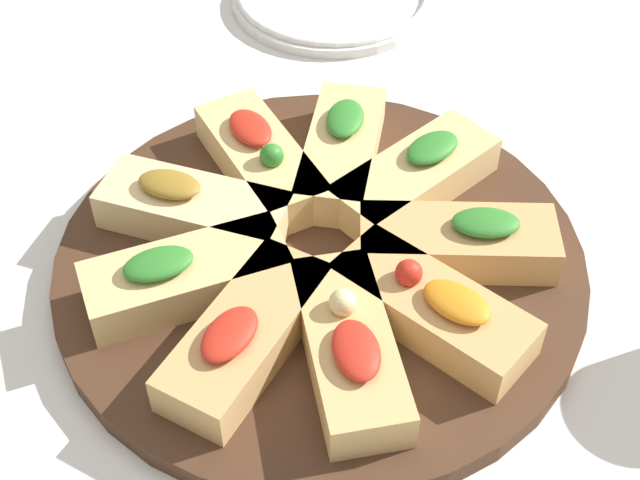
% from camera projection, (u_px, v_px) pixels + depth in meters
% --- Properties ---
extents(ground_plane, '(3.00, 3.00, 0.00)m').
position_uv_depth(ground_plane, '(320.00, 271.00, 0.67)').
color(ground_plane, silver).
extents(serving_board, '(0.39, 0.39, 0.02)m').
position_uv_depth(serving_board, '(320.00, 263.00, 0.67)').
color(serving_board, '#422819').
rests_on(serving_board, ground_plane).
extents(focaccia_slice_0, '(0.15, 0.11, 0.05)m').
position_uv_depth(focaccia_slice_0, '(349.00, 347.00, 0.58)').
color(focaccia_slice_0, tan).
rests_on(focaccia_slice_0, serving_board).
extents(focaccia_slice_1, '(0.15, 0.09, 0.05)m').
position_uv_depth(focaccia_slice_1, '(433.00, 308.00, 0.60)').
color(focaccia_slice_1, tan).
rests_on(focaccia_slice_1, serving_board).
extents(focaccia_slice_2, '(0.13, 0.15, 0.04)m').
position_uv_depth(focaccia_slice_2, '(459.00, 241.00, 0.65)').
color(focaccia_slice_2, tan).
rests_on(focaccia_slice_2, serving_board).
extents(focaccia_slice_3, '(0.07, 0.15, 0.04)m').
position_uv_depth(focaccia_slice_3, '(416.00, 176.00, 0.70)').
color(focaccia_slice_3, '#DBB775').
rests_on(focaccia_slice_3, serving_board).
extents(focaccia_slice_4, '(0.14, 0.14, 0.04)m').
position_uv_depth(focaccia_slice_4, '(342.00, 150.00, 0.72)').
color(focaccia_slice_4, '#DBB775').
rests_on(focaccia_slice_4, serving_board).
extents(focaccia_slice_5, '(0.15, 0.07, 0.05)m').
position_uv_depth(focaccia_slice_5, '(261.00, 159.00, 0.71)').
color(focaccia_slice_5, '#DBB775').
rests_on(focaccia_slice_5, serving_board).
extents(focaccia_slice_6, '(0.15, 0.13, 0.04)m').
position_uv_depth(focaccia_slice_6, '(193.00, 208.00, 0.67)').
color(focaccia_slice_6, '#E5C689').
rests_on(focaccia_slice_6, serving_board).
extents(focaccia_slice_7, '(0.09, 0.15, 0.04)m').
position_uv_depth(focaccia_slice_7, '(185.00, 276.00, 0.62)').
color(focaccia_slice_7, '#DBB775').
rests_on(focaccia_slice_7, serving_board).
extents(focaccia_slice_8, '(0.11, 0.15, 0.04)m').
position_uv_depth(focaccia_slice_8, '(246.00, 335.00, 0.59)').
color(focaccia_slice_8, tan).
rests_on(focaccia_slice_8, serving_board).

